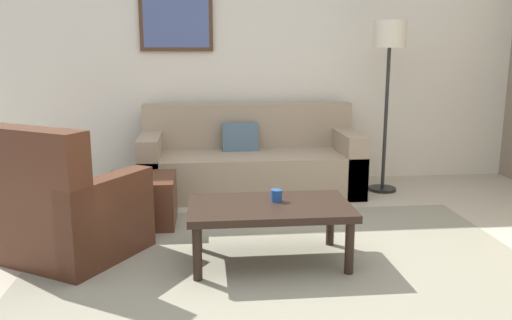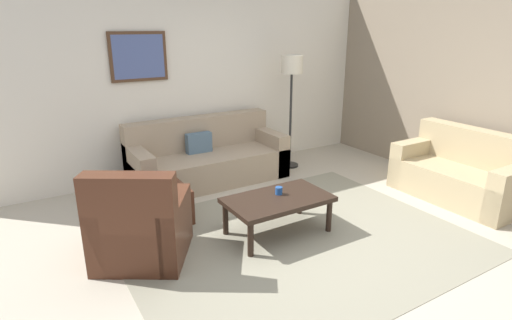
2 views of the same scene
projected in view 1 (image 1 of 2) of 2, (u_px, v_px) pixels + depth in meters
The scene contains 10 objects.
ground_plane at pixel (285, 274), 3.44m from camera, with size 8.00×8.00×0.00m, color #B2A893.
rear_partition at pixel (249, 52), 5.68m from camera, with size 6.00×0.12×2.80m, color silver.
area_rug at pixel (285, 274), 3.44m from camera, with size 3.44×2.77×0.01m, color gray.
couch_main at pixel (250, 162), 5.42m from camera, with size 2.17×0.90×0.88m.
armchair_leather at pixel (65, 216), 3.65m from camera, with size 1.10×1.10×0.95m.
ottoman at pixel (142, 200), 4.40m from camera, with size 0.56×0.56×0.40m, color #4C2819.
coffee_table at pixel (269, 212), 3.58m from camera, with size 1.10×0.64×0.41m.
cup at pixel (276, 196), 3.63m from camera, with size 0.08×0.08×0.08m, color #1E478C.
lamp_standing at pixel (389, 52), 5.18m from camera, with size 0.32×0.32×1.71m.
framed_artwork at pixel (176, 20), 5.45m from camera, with size 0.76×0.04×0.64m.
Camera 1 is at (-0.52, -3.18, 1.44)m, focal length 37.02 mm.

